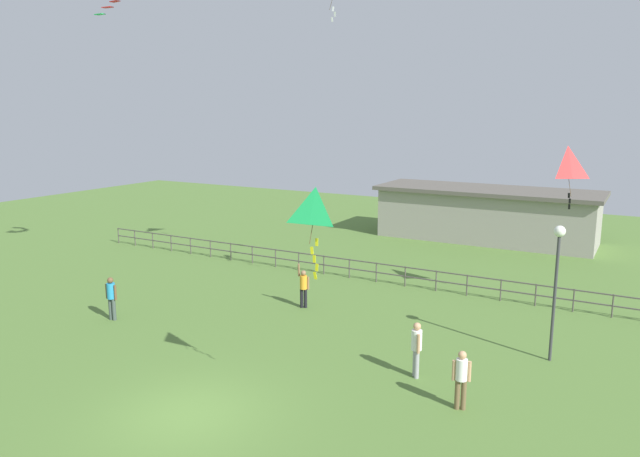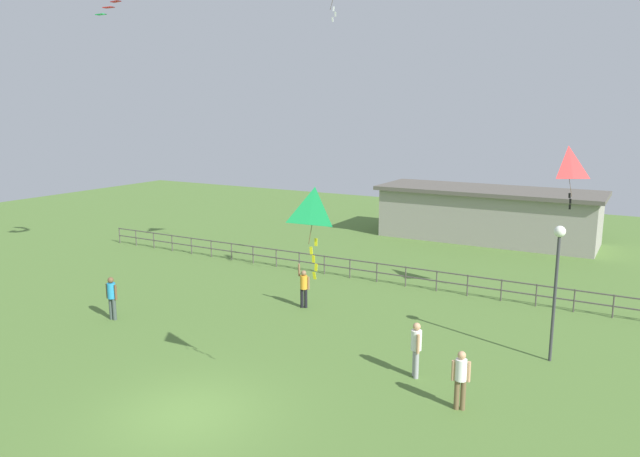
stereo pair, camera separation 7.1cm
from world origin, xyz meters
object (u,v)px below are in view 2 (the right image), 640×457
(person_0, at_px, (416,346))
(person_2, at_px, (461,376))
(person_3, at_px, (112,295))
(kite_2, at_px, (567,165))
(lamppost, at_px, (557,264))
(person_1, at_px, (304,286))
(kite_3, at_px, (315,210))

(person_0, distance_m, person_2, 2.19)
(person_3, xyz_separation_m, kite_2, (14.79, 9.66, 4.94))
(lamppost, distance_m, person_1, 9.99)
(person_1, distance_m, kite_3, 9.77)
(lamppost, height_order, person_2, lamppost)
(person_1, height_order, kite_3, kite_3)
(person_2, distance_m, kite_3, 6.01)
(person_1, relative_size, person_3, 1.09)
(kite_2, height_order, kite_3, kite_2)
(lamppost, xyz_separation_m, person_2, (-1.61, -4.61, -2.28))
(person_0, xyz_separation_m, kite_2, (2.76, 8.70, 4.92))
(person_3, bearing_deg, person_1, 40.58)
(lamppost, height_order, person_0, lamppost)
(person_0, bearing_deg, kite_3, -115.94)
(kite_2, bearing_deg, person_3, -146.85)
(person_2, bearing_deg, kite_3, -149.29)
(person_2, bearing_deg, person_3, 178.59)
(lamppost, bearing_deg, kite_3, -127.00)
(lamppost, bearing_deg, person_1, 176.35)
(person_1, xyz_separation_m, kite_2, (9.09, 4.78, 4.99))
(person_1, bearing_deg, person_2, -32.88)
(person_3, distance_m, kite_3, 11.61)
(person_1, relative_size, kite_2, 0.78)
(lamppost, relative_size, person_0, 2.57)
(person_0, relative_size, person_3, 1.02)
(person_0, distance_m, person_1, 7.44)
(person_0, bearing_deg, person_1, 148.22)
(lamppost, xyz_separation_m, person_1, (-9.70, 0.62, -2.31))
(lamppost, xyz_separation_m, kite_3, (-4.98, -6.61, 2.27))
(lamppost, distance_m, person_3, 16.14)
(person_1, bearing_deg, lamppost, -3.65)
(lamppost, bearing_deg, person_0, -135.60)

